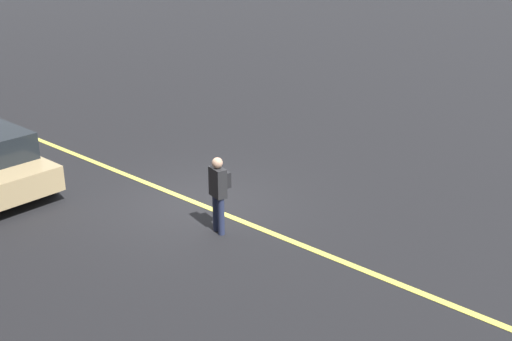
% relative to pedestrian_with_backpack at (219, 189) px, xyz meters
% --- Properties ---
extents(ground, '(200.00, 200.00, 0.00)m').
position_rel_pedestrian_with_backpack_xyz_m(ground, '(1.45, -0.68, -0.99)').
color(ground, black).
extents(lane_stripe_center, '(80.00, 0.16, 0.01)m').
position_rel_pedestrian_with_backpack_xyz_m(lane_stripe_center, '(1.45, -0.68, -0.99)').
color(lane_stripe_center, '#D8CC4C').
rests_on(lane_stripe_center, ground).
extents(pedestrian_with_backpack, '(0.45, 0.43, 1.70)m').
position_rel_pedestrian_with_backpack_xyz_m(pedestrian_with_backpack, '(0.00, 0.00, 0.00)').
color(pedestrian_with_backpack, '#262D4C').
rests_on(pedestrian_with_backpack, ground).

